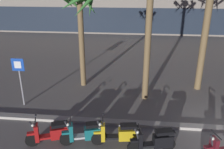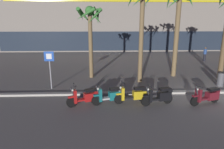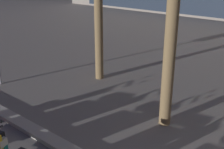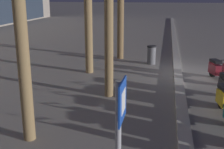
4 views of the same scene
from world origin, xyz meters
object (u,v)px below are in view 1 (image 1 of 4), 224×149
Objects in this scene: scooter_red_mid_rear at (53,133)px; scooter_yellow_mid_centre at (120,134)px; scooter_black_tail_end at (156,141)px; crossing_sign at (20,76)px; palm_tree_mid_walkway at (80,15)px; scooter_teal_far_back at (87,133)px.

scooter_red_mid_rear is 0.91× the size of scooter_yellow_mid_centre.
scooter_red_mid_rear is at bearing 178.62° from scooter_black_tail_end.
crossing_sign is 4.38m from palm_tree_mid_walkway.
crossing_sign reaches higher than scooter_red_mid_rear.
scooter_red_mid_rear is 3.79m from crossing_sign.
scooter_red_mid_rear is 0.31× the size of palm_tree_mid_walkway.
scooter_black_tail_end is (2.51, -0.22, 0.01)m from scooter_teal_far_back.
scooter_black_tail_end is 7.56m from palm_tree_mid_walkway.
scooter_teal_far_back is 4.63m from crossing_sign.
scooter_red_mid_rear reaches higher than scooter_teal_far_back.
scooter_red_mid_rear is at bearing -174.17° from scooter_teal_far_back.
crossing_sign is at bearing 153.01° from scooter_yellow_mid_centre.
scooter_black_tail_end is 0.33× the size of palm_tree_mid_walkway.
scooter_yellow_mid_centre reaches higher than scooter_black_tail_end.
scooter_black_tail_end is 6.88m from crossing_sign.
scooter_teal_far_back is at bearing -76.09° from palm_tree_mid_walkway.
scooter_black_tail_end is at bearing -12.91° from scooter_yellow_mid_centre.
scooter_teal_far_back is at bearing 5.83° from scooter_red_mid_rear.
scooter_yellow_mid_centre is at bearing 167.09° from scooter_black_tail_end.
scooter_teal_far_back is at bearing 175.00° from scooter_black_tail_end.
scooter_yellow_mid_centre is at bearing 4.67° from scooter_red_mid_rear.
scooter_black_tail_end is at bearing -5.00° from scooter_teal_far_back.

